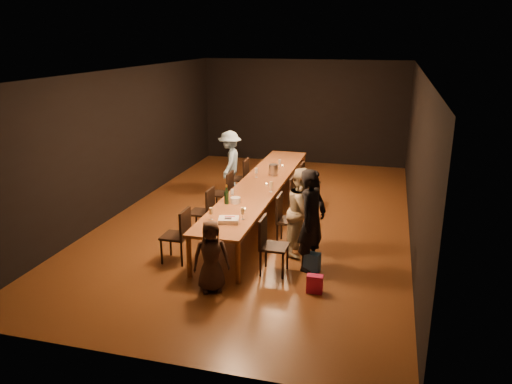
% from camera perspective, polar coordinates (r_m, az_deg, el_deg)
% --- Properties ---
extents(ground, '(10.00, 10.00, 0.00)m').
position_cam_1_polar(ground, '(10.48, 0.51, -2.92)').
color(ground, '#431F10').
rests_on(ground, ground).
extents(room_shell, '(6.04, 10.04, 3.02)m').
position_cam_1_polar(room_shell, '(9.95, 0.54, 8.36)').
color(room_shell, black).
rests_on(room_shell, ground).
extents(table, '(0.90, 6.00, 0.75)m').
position_cam_1_polar(table, '(10.26, 0.52, 0.75)').
color(table, brown).
rests_on(table, ground).
extents(chair_right_0, '(0.42, 0.42, 0.93)m').
position_cam_1_polar(chair_right_0, '(7.96, 2.10, -6.18)').
color(chair_right_0, black).
rests_on(chair_right_0, ground).
extents(chair_right_1, '(0.42, 0.42, 0.93)m').
position_cam_1_polar(chair_right_1, '(9.04, 3.82, -3.21)').
color(chair_right_1, black).
rests_on(chair_right_1, ground).
extents(chair_right_2, '(0.42, 0.42, 0.93)m').
position_cam_1_polar(chair_right_2, '(10.16, 5.16, -0.89)').
color(chair_right_2, black).
rests_on(chair_right_2, ground).
extents(chair_right_3, '(0.42, 0.42, 0.93)m').
position_cam_1_polar(chair_right_3, '(11.29, 6.23, 0.97)').
color(chair_right_3, black).
rests_on(chair_right_3, ground).
extents(chair_left_0, '(0.42, 0.42, 0.93)m').
position_cam_1_polar(chair_left_0, '(8.47, -9.22, -4.90)').
color(chair_left_0, black).
rests_on(chair_left_0, ground).
extents(chair_left_1, '(0.42, 0.42, 0.93)m').
position_cam_1_polar(chair_left_1, '(9.50, -6.29, -2.26)').
color(chair_left_1, black).
rests_on(chair_left_1, ground).
extents(chair_left_2, '(0.42, 0.42, 0.93)m').
position_cam_1_polar(chair_left_2, '(10.56, -3.95, -0.13)').
color(chair_left_2, black).
rests_on(chair_left_2, ground).
extents(chair_left_3, '(0.42, 0.42, 0.93)m').
position_cam_1_polar(chair_left_3, '(11.65, -2.05, 1.60)').
color(chair_left_3, black).
rests_on(chair_left_3, ground).
extents(woman_birthday, '(0.59, 0.71, 1.67)m').
position_cam_1_polar(woman_birthday, '(8.01, 6.42, -3.23)').
color(woman_birthday, black).
rests_on(woman_birthday, ground).
extents(woman_tan, '(0.69, 0.83, 1.53)m').
position_cam_1_polar(woman_tan, '(8.60, 5.41, -2.22)').
color(woman_tan, '#BEB18E').
rests_on(woman_tan, ground).
extents(man_blue, '(0.66, 1.03, 1.50)m').
position_cam_1_polar(man_blue, '(11.96, -3.00, 3.42)').
color(man_blue, '#93C1E4').
rests_on(man_blue, ground).
extents(child, '(0.63, 0.54, 1.10)m').
position_cam_1_polar(child, '(7.43, -5.15, -7.32)').
color(child, '#3A2920').
rests_on(child, ground).
extents(gift_bag_red, '(0.24, 0.13, 0.28)m').
position_cam_1_polar(gift_bag_red, '(7.55, 6.73, -10.40)').
color(gift_bag_red, '#D41F59').
rests_on(gift_bag_red, ground).
extents(gift_bag_blue, '(0.28, 0.21, 0.31)m').
position_cam_1_polar(gift_bag_blue, '(8.18, 6.43, -7.96)').
color(gift_bag_blue, '#275CAB').
rests_on(gift_bag_blue, ground).
extents(birthday_cake, '(0.38, 0.33, 0.08)m').
position_cam_1_polar(birthday_cake, '(8.13, -3.14, -3.22)').
color(birthday_cake, white).
rests_on(birthday_cake, table).
extents(plate_stack, '(0.23, 0.23, 0.10)m').
position_cam_1_polar(plate_stack, '(9.04, -2.36, -0.94)').
color(plate_stack, white).
rests_on(plate_stack, table).
extents(champagne_bottle, '(0.10, 0.10, 0.36)m').
position_cam_1_polar(champagne_bottle, '(8.96, -3.39, -0.26)').
color(champagne_bottle, black).
rests_on(champagne_bottle, table).
extents(ice_bucket, '(0.26, 0.26, 0.22)m').
position_cam_1_polar(ice_bucket, '(10.88, 2.00, 2.59)').
color(ice_bucket, '#B7B6BC').
rests_on(ice_bucket, table).
extents(wineglass_0, '(0.06, 0.06, 0.21)m').
position_cam_1_polar(wineglass_0, '(8.24, -5.16, -2.49)').
color(wineglass_0, beige).
rests_on(wineglass_0, table).
extents(wineglass_1, '(0.06, 0.06, 0.21)m').
position_cam_1_polar(wineglass_1, '(8.21, -1.55, -2.47)').
color(wineglass_1, beige).
rests_on(wineglass_1, table).
extents(wineglass_2, '(0.06, 0.06, 0.21)m').
position_cam_1_polar(wineglass_2, '(9.19, -2.73, -0.28)').
color(wineglass_2, silver).
rests_on(wineglass_2, table).
extents(wineglass_3, '(0.06, 0.06, 0.21)m').
position_cam_1_polar(wineglass_3, '(9.65, 1.73, 0.60)').
color(wineglass_3, beige).
rests_on(wineglass_3, table).
extents(wineglass_4, '(0.06, 0.06, 0.21)m').
position_cam_1_polar(wineglass_4, '(10.64, 0.04, 2.22)').
color(wineglass_4, silver).
rests_on(wineglass_4, table).
extents(wineglass_5, '(0.06, 0.06, 0.21)m').
position_cam_1_polar(wineglass_5, '(11.37, 2.72, 3.21)').
color(wineglass_5, silver).
rests_on(wineglass_5, table).
extents(tealight_near, '(0.05, 0.05, 0.03)m').
position_cam_1_polar(tealight_near, '(8.67, -1.29, -2.00)').
color(tealight_near, '#B2B7B2').
rests_on(tealight_near, table).
extents(tealight_mid, '(0.05, 0.05, 0.03)m').
position_cam_1_polar(tealight_mid, '(10.12, 1.21, 0.89)').
color(tealight_mid, '#B2B7B2').
rests_on(tealight_mid, table).
extents(tealight_far, '(0.05, 0.05, 0.03)m').
position_cam_1_polar(tealight_far, '(11.56, 3.04, 2.99)').
color(tealight_far, '#B2B7B2').
rests_on(tealight_far, table).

